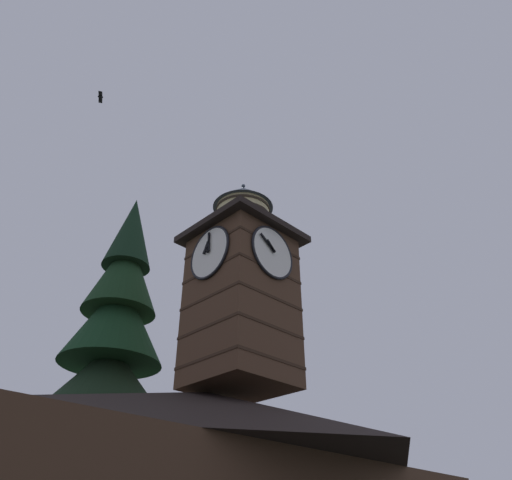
# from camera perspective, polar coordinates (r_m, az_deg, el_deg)

# --- Properties ---
(clock_tower) EXTENTS (3.73, 3.73, 8.43)m
(clock_tower) POSITION_cam_1_polar(r_m,az_deg,el_deg) (17.69, -1.70, -5.27)
(clock_tower) COLOR #4C3323
(clock_tower) RESTS_ON building_main
(pine_tree_behind) EXTENTS (6.97, 6.97, 16.46)m
(pine_tree_behind) POSITION_cam_1_polar(r_m,az_deg,el_deg) (20.12, -17.58, -18.47)
(pine_tree_behind) COLOR #473323
(pine_tree_behind) RESTS_ON ground_plane
(moon) EXTENTS (1.87, 1.87, 1.87)m
(moon) POSITION_cam_1_polar(r_m,az_deg,el_deg) (60.62, -16.29, -18.40)
(moon) COLOR silver
(flying_bird_high) EXTENTS (0.47, 0.66, 0.13)m
(flying_bird_high) POSITION_cam_1_polar(r_m,az_deg,el_deg) (23.67, -17.76, 15.68)
(flying_bird_high) COLOR black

